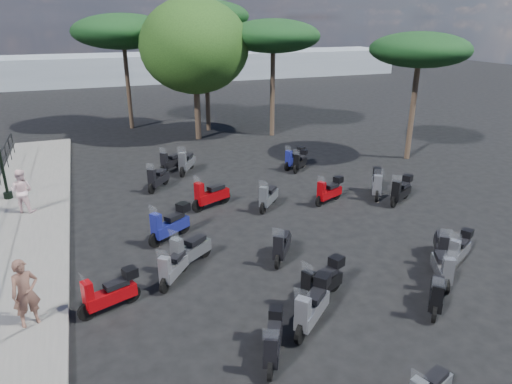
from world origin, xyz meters
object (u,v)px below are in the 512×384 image
object	(u,v)px
scooter_2	(110,293)
scooter_29	(300,161)
scooter_19	(436,295)
pine_1	(273,36)
pine_2	(123,32)
scooter_10	(210,196)
scooter_20	(459,250)
broadleaf_tree	(194,46)
pedestrian_far	(22,191)
pine_3	(420,50)
woman	(25,293)
scooter_5	(158,179)
scooter_28	(377,184)
scooter_7	(312,307)
scooter_9	(190,251)
scooter_23	(295,159)
scooter_22	(329,191)
scooter_14	(322,283)
pine_0	(204,17)
scooter_3	(173,268)
scooter_11	(186,163)
scooter_21	(441,246)
scooter_26	(442,268)
scooter_16	(268,197)
scooter_15	(282,246)
scooter_4	(170,225)
scooter_27	(401,191)
scooter_8	(273,341)

from	to	relation	value
scooter_2	scooter_29	size ratio (longest dim) A/B	1.34
scooter_19	pine_1	bearing A→B (deg)	-56.48
pine_2	scooter_10	bearing A→B (deg)	-85.15
scooter_20	broadleaf_tree	size ratio (longest dim) A/B	0.18
scooter_19	pedestrian_far	bearing A→B (deg)	-1.57
scooter_29	pine_3	size ratio (longest dim) A/B	0.19
woman	pedestrian_far	distance (m)	7.49
broadleaf_tree	pine_1	distance (m)	4.67
scooter_5	pine_3	world-z (taller)	pine_3
scooter_19	scooter_28	xyz separation A→B (m)	(3.24, 7.29, 0.09)
woman	pine_3	distance (m)	20.01
scooter_7	pine_3	world-z (taller)	pine_3
scooter_9	scooter_29	size ratio (longest dim) A/B	1.29
scooter_19	scooter_23	distance (m)	12.06
pedestrian_far	scooter_28	size ratio (longest dim) A/B	1.08
scooter_22	scooter_20	bearing A→B (deg)	168.27
scooter_10	scooter_19	distance (m)	9.22
scooter_14	pine_2	distance (m)	23.12
scooter_9	pine_1	distance (m)	17.48
pedestrian_far	scooter_28	world-z (taller)	pedestrian_far
scooter_23	pine_0	distance (m)	11.61
pedestrian_far	scooter_3	bearing A→B (deg)	146.43
scooter_11	scooter_22	world-z (taller)	scooter_11
scooter_20	pine_1	distance (m)	17.83
scooter_7	scooter_21	xyz separation A→B (m)	(5.23, 1.54, -0.10)
pedestrian_far	scooter_7	distance (m)	12.02
scooter_26	pine_3	size ratio (longest dim) A/B	0.23
scooter_16	scooter_23	size ratio (longest dim) A/B	0.94
scooter_3	scooter_5	world-z (taller)	scooter_5
scooter_19	scooter_22	distance (m)	7.41
woman	scooter_9	distance (m)	4.52
scooter_7	pine_1	world-z (taller)	pine_1
scooter_14	scooter_15	size ratio (longest dim) A/B	1.15
scooter_4	scooter_27	bearing A→B (deg)	-123.80
scooter_27	pine_0	bearing A→B (deg)	-16.42
scooter_19	scooter_21	distance (m)	2.85
scooter_10	scooter_3	bearing A→B (deg)	130.29
scooter_9	pine_1	bearing A→B (deg)	-66.79
scooter_7	scooter_20	xyz separation A→B (m)	(5.52, 1.12, -0.07)
scooter_8	scooter_20	bearing A→B (deg)	-136.62
scooter_3	pine_2	world-z (taller)	pine_2
scooter_14	pine_3	world-z (taller)	pine_3
woman	scooter_3	distance (m)	3.74
scooter_7	scooter_14	size ratio (longest dim) A/B	0.91
scooter_7	pine_1	xyz separation A→B (m)	(6.49, 18.07, 5.41)
scooter_22	woman	bearing A→B (deg)	89.20
scooter_3	scooter_20	size ratio (longest dim) A/B	0.95
scooter_20	pine_1	size ratio (longest dim) A/B	0.21
scooter_29	scooter_10	bearing A→B (deg)	75.91
scooter_21	broadleaf_tree	size ratio (longest dim) A/B	0.17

